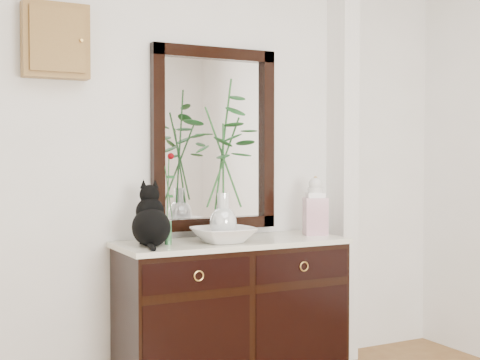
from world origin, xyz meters
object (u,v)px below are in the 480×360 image
sideboard (232,305)px  cat (151,215)px  lotus_bowl (223,235)px  ginger_jar (315,205)px

sideboard → cat: size_ratio=3.94×
sideboard → lotus_bowl: (-0.09, -0.08, 0.42)m
cat → ginger_jar: (1.07, 0.02, 0.01)m
lotus_bowl → sideboard: bearing=39.2°
ginger_jar → lotus_bowl: bearing=-174.0°
cat → lotus_bowl: (0.41, -0.05, -0.13)m
ginger_jar → cat: bearing=-178.8°
sideboard → ginger_jar: bearing=-0.6°
cat → lotus_bowl: bearing=4.9°
cat → sideboard: bearing=14.8°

